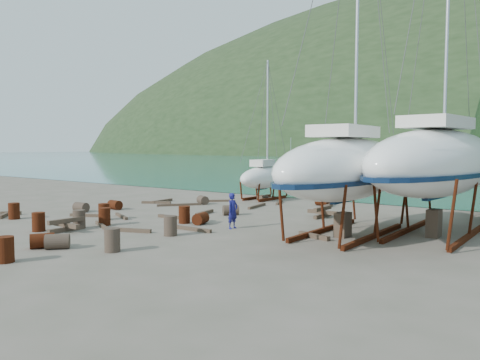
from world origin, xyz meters
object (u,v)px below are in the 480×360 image
Objects in this scene: large_sailboat_near at (349,168)px; large_sailboat_far at (439,162)px; small_sailboat_shore at (265,177)px; worker at (233,211)px.

large_sailboat_far is (3.17, 2.35, 0.26)m from large_sailboat_near.
small_sailboat_shore is at bearing 158.24° from large_sailboat_far.
small_sailboat_shore is 12.78m from worker.
worker is at bearing -161.35° from large_sailboat_near.
small_sailboat_shore reaches higher than worker.
small_sailboat_shore is at bearing 137.89° from large_sailboat_near.
large_sailboat_far is 15.88m from small_sailboat_shore.
small_sailboat_shore is at bearing 29.00° from worker.
large_sailboat_far is 11.64× the size of worker.
worker is (-8.26, -4.15, -2.38)m from large_sailboat_far.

